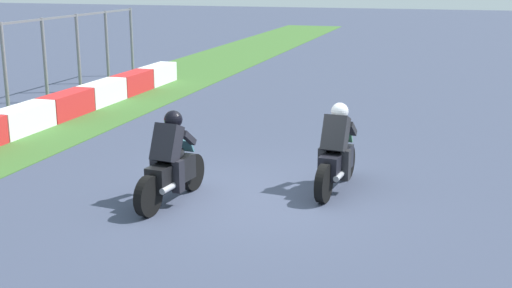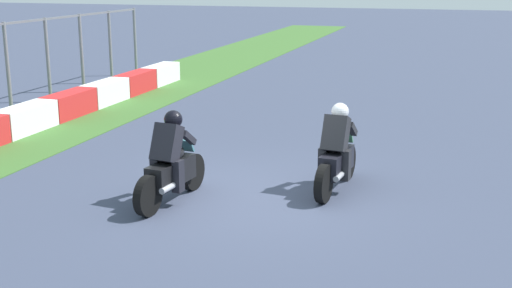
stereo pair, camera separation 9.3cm
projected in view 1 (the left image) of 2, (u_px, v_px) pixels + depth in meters
name	position (u px, v px, depth m)	size (l,w,h in m)	color
ground_plane	(256.00, 196.00, 11.32)	(120.00, 120.00, 0.00)	#3A4158
rider_lane_a	(337.00, 155.00, 11.48)	(2.04, 0.57, 1.51)	black
rider_lane_b	(171.00, 166.00, 10.86)	(2.04, 0.57, 1.51)	black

